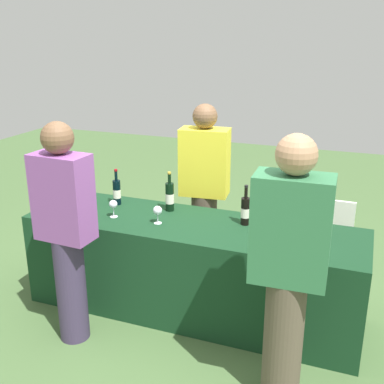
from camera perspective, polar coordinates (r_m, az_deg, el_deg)
The scene contains 14 objects.
ground_plane at distance 3.98m, azimuth 0.00°, elevation -13.86°, with size 12.00×12.00×0.00m, color #476638.
tasting_table at distance 3.79m, azimuth 0.00°, elevation -9.04°, with size 2.60×0.72×0.76m, color #14381E.
wine_bottle_0 at distance 4.03m, azimuth -9.01°, elevation 0.01°, with size 0.06×0.06×0.31m.
wine_bottle_1 at distance 3.84m, azimuth -2.69°, elevation -0.54°, with size 0.07×0.07×0.33m.
wine_bottle_2 at distance 3.59m, azimuth 6.42°, elevation -2.24°, with size 0.07×0.07×0.31m.
wine_bottle_3 at distance 3.49m, azimuth 14.67°, elevation -3.17°, with size 0.07×0.07×0.33m.
wine_glass_0 at distance 3.76m, azimuth -9.43°, elevation -1.55°, with size 0.07×0.07×0.14m.
wine_glass_1 at distance 3.59m, azimuth -4.15°, elevation -2.29°, with size 0.07×0.07×0.14m.
wine_glass_2 at distance 3.24m, azimuth 13.34°, elevation -5.22°, with size 0.07×0.07×0.14m.
ice_bucket at distance 3.50m, azimuth 11.88°, elevation -3.41°, with size 0.21×0.21×0.18m, color silver.
server_pouring at distance 4.17m, azimuth 1.49°, elevation 0.58°, with size 0.44×0.27×1.57m.
guest_0 at distance 3.36m, azimuth -14.93°, elevation -4.18°, with size 0.40×0.23×1.60m.
guest_1 at distance 2.73m, azimuth 11.48°, elevation -8.95°, with size 0.43×0.25×1.65m.
menu_board at distance 4.56m, azimuth 14.81°, elevation -4.98°, with size 0.62×0.03×0.71m, color white.
Camera 1 is at (1.19, -3.13, 2.14)m, focal length 44.43 mm.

